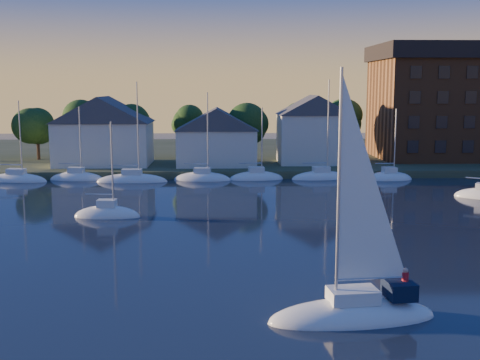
{
  "coord_description": "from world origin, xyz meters",
  "views": [
    {
      "loc": [
        -5.35,
        -27.75,
        11.92
      ],
      "look_at": [
        -3.8,
        22.0,
        4.22
      ],
      "focal_mm": 45.0,
      "sensor_mm": 36.0,
      "label": 1
    }
  ],
  "objects_px": {
    "clubhouse_west": "(104,130)",
    "condo_block": "(475,101)",
    "drifting_sailboat_left": "(107,216)",
    "clubhouse_centre": "(217,136)",
    "clubhouse_east": "(313,128)",
    "hero_sailboat": "(355,308)"
  },
  "relations": [
    {
      "from": "clubhouse_west",
      "to": "drifting_sailboat_left",
      "type": "xyz_separation_m",
      "value": [
        6.03,
        -30.85,
        -5.83
      ]
    },
    {
      "from": "condo_block",
      "to": "hero_sailboat",
      "type": "height_order",
      "value": "condo_block"
    },
    {
      "from": "clubhouse_west",
      "to": "clubhouse_east",
      "type": "xyz_separation_m",
      "value": [
        30.0,
        1.0,
        0.07
      ]
    },
    {
      "from": "clubhouse_west",
      "to": "condo_block",
      "type": "relative_size",
      "value": 0.44
    },
    {
      "from": "clubhouse_east",
      "to": "condo_block",
      "type": "relative_size",
      "value": 0.34
    },
    {
      "from": "clubhouse_centre",
      "to": "condo_block",
      "type": "relative_size",
      "value": 0.37
    },
    {
      "from": "drifting_sailboat_left",
      "to": "clubhouse_centre",
      "type": "bearing_deg",
      "value": 74.52
    },
    {
      "from": "hero_sailboat",
      "to": "drifting_sailboat_left",
      "type": "bearing_deg",
      "value": -61.8
    },
    {
      "from": "clubhouse_centre",
      "to": "hero_sailboat",
      "type": "bearing_deg",
      "value": -82.22
    },
    {
      "from": "clubhouse_centre",
      "to": "drifting_sailboat_left",
      "type": "height_order",
      "value": "clubhouse_centre"
    },
    {
      "from": "clubhouse_east",
      "to": "hero_sailboat",
      "type": "xyz_separation_m",
      "value": [
        -6.45,
        -57.22,
        -5.41
      ]
    },
    {
      "from": "clubhouse_centre",
      "to": "clubhouse_east",
      "type": "bearing_deg",
      "value": 8.13
    },
    {
      "from": "clubhouse_west",
      "to": "clubhouse_east",
      "type": "bearing_deg",
      "value": 1.91
    },
    {
      "from": "clubhouse_west",
      "to": "drifting_sailboat_left",
      "type": "bearing_deg",
      "value": -78.95
    },
    {
      "from": "hero_sailboat",
      "to": "clubhouse_west",
      "type": "bearing_deg",
      "value": -73.7
    },
    {
      "from": "clubhouse_west",
      "to": "clubhouse_east",
      "type": "height_order",
      "value": "clubhouse_east"
    },
    {
      "from": "clubhouse_centre",
      "to": "clubhouse_east",
      "type": "xyz_separation_m",
      "value": [
        14.0,
        2.0,
        0.87
      ]
    },
    {
      "from": "clubhouse_east",
      "to": "drifting_sailboat_left",
      "type": "bearing_deg",
      "value": -126.97
    },
    {
      "from": "condo_block",
      "to": "hero_sailboat",
      "type": "distance_m",
      "value": 71.61
    },
    {
      "from": "clubhouse_east",
      "to": "drifting_sailboat_left",
      "type": "distance_m",
      "value": 40.3
    },
    {
      "from": "clubhouse_west",
      "to": "clubhouse_centre",
      "type": "distance_m",
      "value": 16.05
    },
    {
      "from": "hero_sailboat",
      "to": "clubhouse_centre",
      "type": "bearing_deg",
      "value": -88.65
    }
  ]
}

